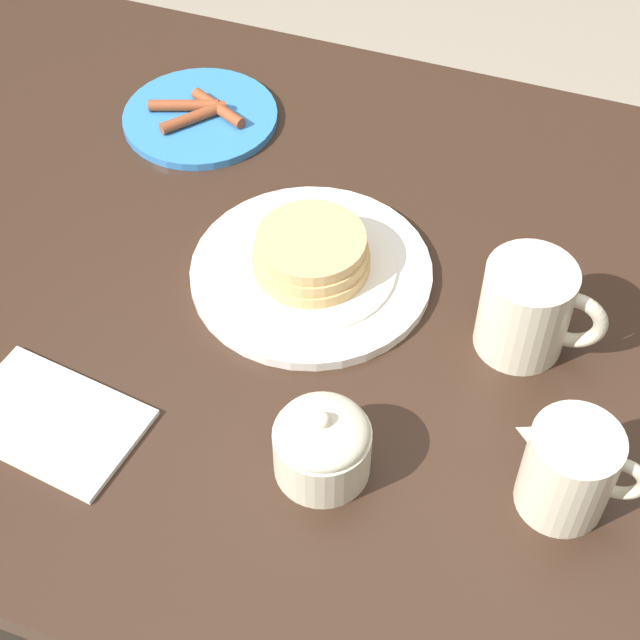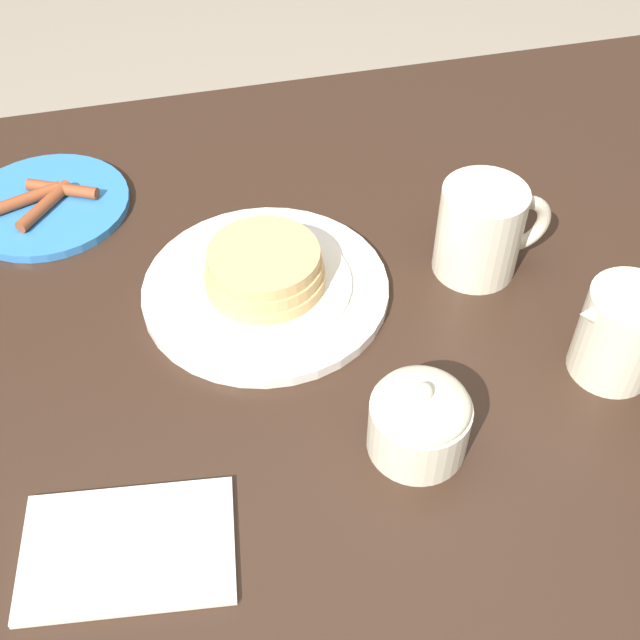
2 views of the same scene
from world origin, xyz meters
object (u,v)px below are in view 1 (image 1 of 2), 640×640
at_px(side_plate_bacon, 200,116).
at_px(coffee_mug, 528,312).
at_px(creamer_pitcher, 568,469).
at_px(sugar_bowl, 322,444).
at_px(napkin, 51,421).
at_px(pancake_plate, 311,264).

xyz_separation_m(side_plate_bacon, coffee_mug, (0.44, -0.22, 0.04)).
bearing_deg(creamer_pitcher, side_plate_bacon, 143.77).
bearing_deg(sugar_bowl, creamer_pitcher, 10.83).
relative_size(creamer_pitcher, napkin, 0.67).
bearing_deg(creamer_pitcher, pancake_plate, 149.00).
bearing_deg(napkin, side_plate_bacon, 96.92).
xyz_separation_m(pancake_plate, sugar_bowl, (0.09, -0.22, 0.02)).
height_order(pancake_plate, napkin, pancake_plate).
distance_m(pancake_plate, sugar_bowl, 0.23).
distance_m(creamer_pitcher, napkin, 0.46).
bearing_deg(coffee_mug, side_plate_bacon, 153.97).
bearing_deg(pancake_plate, sugar_bowl, -67.43).
xyz_separation_m(pancake_plate, coffee_mug, (0.23, -0.02, 0.03)).
height_order(coffee_mug, napkin, coffee_mug).
height_order(side_plate_bacon, sugar_bowl, sugar_bowl).
relative_size(coffee_mug, napkin, 0.68).
relative_size(pancake_plate, sugar_bowl, 2.93).
xyz_separation_m(pancake_plate, creamer_pitcher, (0.29, -0.18, 0.03)).
bearing_deg(side_plate_bacon, sugar_bowl, -53.45).
bearing_deg(pancake_plate, napkin, -122.31).
height_order(side_plate_bacon, coffee_mug, coffee_mug).
relative_size(coffee_mug, sugar_bowl, 1.42).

